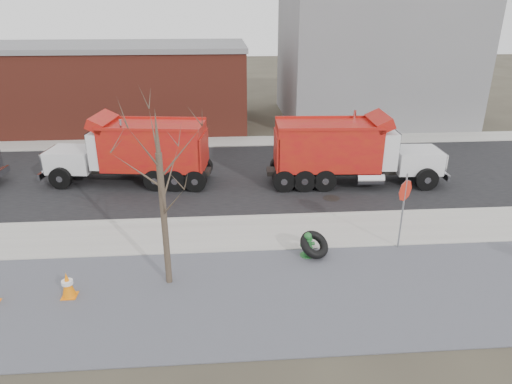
{
  "coord_description": "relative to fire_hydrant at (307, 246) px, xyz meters",
  "views": [
    {
      "loc": [
        -1.5,
        -14.18,
        7.62
      ],
      "look_at": [
        -0.38,
        0.8,
        1.4
      ],
      "focal_mm": 32.0,
      "sensor_mm": 36.0,
      "label": 1
    }
  ],
  "objects": [
    {
      "name": "building_grey",
      "position": [
        7.88,
        19.42,
        3.6
      ],
      "size": [
        12.0,
        10.0,
        8.0
      ],
      "color": "slate",
      "rests_on": "ground"
    },
    {
      "name": "gravel_verge",
      "position": [
        -1.12,
        -2.08,
        -0.38
      ],
      "size": [
        60.0,
        5.0,
        0.03
      ],
      "primitive_type": "cube",
      "color": "slate",
      "rests_on": "ground"
    },
    {
      "name": "bare_tree",
      "position": [
        -4.32,
        -1.18,
        2.9
      ],
      "size": [
        3.2,
        3.2,
        5.2
      ],
      "color": "#382D23",
      "rests_on": "ground"
    },
    {
      "name": "dump_truck_red_b",
      "position": [
        -6.55,
        7.13,
        1.2
      ],
      "size": [
        7.49,
        3.0,
        3.13
      ],
      "rotation": [
        0.0,
        0.0,
        3.01
      ],
      "color": "black",
      "rests_on": "ground"
    },
    {
      "name": "ground",
      "position": [
        -1.12,
        1.42,
        -0.4
      ],
      "size": [
        120.0,
        120.0,
        0.0
      ],
      "primitive_type": "plane",
      "color": "#383328",
      "rests_on": "ground"
    },
    {
      "name": "far_sidewalk",
      "position": [
        -1.12,
        13.42,
        -0.37
      ],
      "size": [
        60.0,
        2.0,
        0.06
      ],
      "primitive_type": "cube",
      "color": "#9E9B93",
      "rests_on": "ground"
    },
    {
      "name": "sidewalk",
      "position": [
        -1.12,
        1.67,
        -0.37
      ],
      "size": [
        60.0,
        2.5,
        0.06
      ],
      "primitive_type": "cube",
      "color": "#9E9B93",
      "rests_on": "ground"
    },
    {
      "name": "traffic_cone_near",
      "position": [
        -7.04,
        -1.7,
        -0.01
      ],
      "size": [
        0.41,
        0.41,
        0.78
      ],
      "color": "orange",
      "rests_on": "ground"
    },
    {
      "name": "building_brick",
      "position": [
        -11.12,
        18.42,
        2.26
      ],
      "size": [
        20.2,
        8.2,
        5.3
      ],
      "color": "maroon",
      "rests_on": "ground"
    },
    {
      "name": "truck_tire",
      "position": [
        0.21,
        -0.02,
        0.04
      ],
      "size": [
        1.35,
        1.34,
        0.83
      ],
      "color": "black",
      "rests_on": "ground"
    },
    {
      "name": "curb",
      "position": [
        -1.12,
        2.97,
        -0.34
      ],
      "size": [
        60.0,
        0.15,
        0.11
      ],
      "primitive_type": "cube",
      "color": "#9E9B93",
      "rests_on": "ground"
    },
    {
      "name": "dump_truck_red_a",
      "position": [
        2.92,
        6.35,
        1.22
      ],
      "size": [
        7.9,
        2.48,
        3.18
      ],
      "rotation": [
        0.0,
        0.0,
        -0.04
      ],
      "color": "black",
      "rests_on": "ground"
    },
    {
      "name": "road",
      "position": [
        -1.12,
        7.72,
        -0.39
      ],
      "size": [
        60.0,
        9.4,
        0.02
      ],
      "primitive_type": "cube",
      "color": "black",
      "rests_on": "ground"
    },
    {
      "name": "stop_sign",
      "position": [
        3.15,
        0.32,
        1.42
      ],
      "size": [
        0.6,
        0.45,
        2.67
      ],
      "rotation": [
        0.0,
        0.0,
        0.24
      ],
      "color": "gray",
      "rests_on": "ground"
    },
    {
      "name": "fire_hydrant",
      "position": [
        0.0,
        0.0,
        0.0
      ],
      "size": [
        0.5,
        0.48,
        0.87
      ],
      "rotation": [
        0.0,
        0.0,
        0.25
      ],
      "color": "#2B7230",
      "rests_on": "ground"
    }
  ]
}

